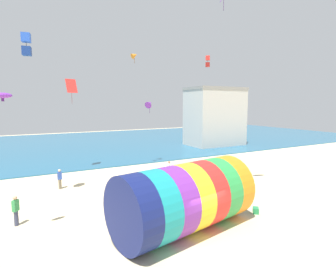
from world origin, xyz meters
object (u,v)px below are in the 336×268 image
at_px(bystander_mid_beach, 60,179).
at_px(kite_blue_box, 26,44).
at_px(kite_red_box, 208,61).
at_px(kite_handler, 240,199).
at_px(kite_red_diamond, 71,86).
at_px(kite_orange_delta, 134,55).
at_px(kite_purple_delta, 149,104).
at_px(kite_purple_parafoil, 2,95).
at_px(bystander_far_left, 16,210).
at_px(cooler_box, 256,210).
at_px(giant_inflatable_tube, 185,197).
at_px(bystander_near_water, 169,169).

bearing_deg(bystander_mid_beach, kite_blue_box, -127.55).
bearing_deg(kite_red_box, kite_handler, -115.53).
bearing_deg(kite_red_diamond, kite_orange_delta, -23.87).
xyz_separation_m(kite_purple_delta, kite_purple_parafoil, (-13.53, -13.16, 0.29)).
bearing_deg(kite_blue_box, bystander_mid_beach, 52.45).
relative_size(kite_orange_delta, bystander_far_left, 0.66).
bearing_deg(kite_blue_box, kite_red_diamond, 64.36).
relative_size(bystander_mid_beach, bystander_far_left, 0.94).
bearing_deg(cooler_box, kite_purple_delta, 91.10).
distance_m(kite_purple_delta, bystander_mid_beach, 13.24).
relative_size(giant_inflatable_tube, bystander_near_water, 5.28).
distance_m(kite_red_box, bystander_mid_beach, 18.92).
xyz_separation_m(kite_handler, cooler_box, (0.64, -0.77, -0.65)).
relative_size(kite_handler, kite_red_diamond, 0.64).
distance_m(giant_inflatable_tube, bystander_far_left, 9.87).
bearing_deg(kite_red_box, bystander_mid_beach, -177.63).
height_order(kite_red_diamond, bystander_far_left, kite_red_diamond).
distance_m(kite_purple_delta, bystander_near_water, 8.97).
bearing_deg(kite_blue_box, giant_inflatable_tube, -49.21).
height_order(kite_purple_parafoil, bystander_mid_beach, kite_purple_parafoil).
height_order(giant_inflatable_tube, kite_red_box, kite_red_box).
xyz_separation_m(kite_blue_box, cooler_box, (12.70, -8.79, -10.92)).
xyz_separation_m(kite_blue_box, kite_orange_delta, (9.82, 5.47, 1.01)).
bearing_deg(bystander_mid_beach, cooler_box, -46.27).
distance_m(kite_handler, cooler_box, 1.20).
relative_size(kite_red_diamond, bystander_mid_beach, 1.51).
bearing_deg(bystander_far_left, giant_inflatable_tube, -30.66).
distance_m(kite_red_diamond, bystander_near_water, 13.15).
height_order(bystander_near_water, bystander_mid_beach, bystander_mid_beach).
bearing_deg(bystander_mid_beach, kite_purple_delta, 25.84).
height_order(giant_inflatable_tube, bystander_near_water, giant_inflatable_tube).
bearing_deg(kite_orange_delta, cooler_box, -78.62).
bearing_deg(cooler_box, kite_red_box, 68.57).
distance_m(kite_red_box, kite_red_diamond, 14.64).
relative_size(giant_inflatable_tube, kite_purple_delta, 5.01).
distance_m(kite_orange_delta, bystander_near_water, 12.18).
bearing_deg(cooler_box, giant_inflatable_tube, 177.77).
relative_size(kite_red_box, kite_purple_parafoil, 1.38).
bearing_deg(bystander_near_water, giant_inflatable_tube, -113.26).
height_order(kite_red_box, bystander_far_left, kite_red_box).
distance_m(kite_purple_parafoil, cooler_box, 15.97).
bearing_deg(kite_red_box, kite_purple_delta, 138.39).
bearing_deg(bystander_far_left, kite_orange_delta, 39.81).
height_order(kite_red_box, kite_purple_parafoil, kite_red_box).
bearing_deg(bystander_near_water, kite_purple_delta, 83.30).
relative_size(kite_orange_delta, bystander_mid_beach, 0.70).
relative_size(bystander_far_left, cooler_box, 3.45).
bearing_deg(kite_orange_delta, bystander_mid_beach, -159.31).
bearing_deg(cooler_box, kite_blue_box, 145.29).
height_order(kite_purple_parafoil, kite_orange_delta, kite_orange_delta).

